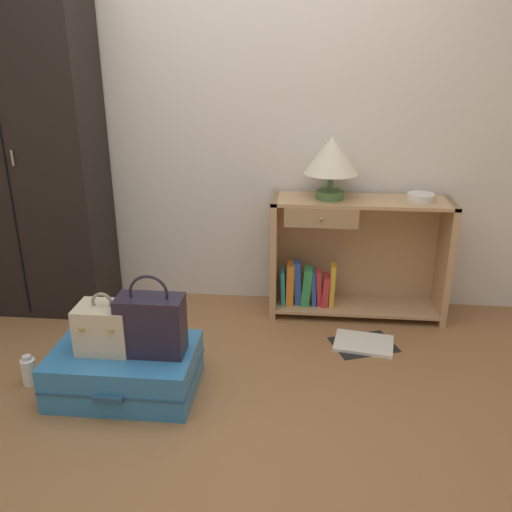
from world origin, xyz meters
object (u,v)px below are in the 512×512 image
at_px(bowl, 421,197).
at_px(wardrobe, 24,151).
at_px(open_book_on_floor, 364,344).
at_px(bookshelf, 349,258).
at_px(suitcase_large, 125,370).
at_px(bottle, 29,371).
at_px(handbag, 151,324).
at_px(table_lamp, 332,157).
at_px(train_case, 105,327).

bearing_deg(bowl, wardrobe, -178.49).
relative_size(wardrobe, open_book_on_floor, 4.90).
xyz_separation_m(bookshelf, bowl, (0.40, -0.01, 0.42)).
distance_m(suitcase_large, bottle, 0.52).
bearing_deg(handbag, table_lamp, 49.04).
bearing_deg(bowl, suitcase_large, -147.46).
bearing_deg(bottle, wardrobe, 110.61).
distance_m(wardrobe, bookshelf, 2.15).
bearing_deg(bowl, table_lamp, -178.69).
distance_m(table_lamp, bottle, 2.06).
distance_m(wardrobe, bottle, 1.39).
height_order(bookshelf, table_lamp, table_lamp).
bearing_deg(bottle, table_lamp, 32.51).
relative_size(wardrobe, bowl, 12.66).
xyz_separation_m(wardrobe, bottle, (0.35, -0.93, -0.97)).
distance_m(train_case, bottle, 0.52).
bearing_deg(suitcase_large, handbag, -3.60).
bearing_deg(bookshelf, bowl, -1.42).
bearing_deg(wardrobe, bookshelf, 2.09).
height_order(wardrobe, bookshelf, wardrobe).
bearing_deg(table_lamp, bottle, -147.49).
xyz_separation_m(table_lamp, open_book_on_floor, (0.22, -0.42, -1.02)).
bearing_deg(bowl, bookshelf, 178.58).
bearing_deg(train_case, handbag, -2.33).
distance_m(bowl, suitcase_large, 1.99).
height_order(handbag, open_book_on_floor, handbag).
height_order(train_case, bottle, train_case).
relative_size(bookshelf, table_lamp, 2.92).
relative_size(wardrobe, handbag, 5.05).
relative_size(suitcase_large, handbag, 1.74).
bearing_deg(open_book_on_floor, train_case, -156.66).
bearing_deg(table_lamp, train_case, -138.16).
bearing_deg(bookshelf, handbag, -134.74).
relative_size(suitcase_large, train_case, 2.33).
height_order(suitcase_large, bottle, suitcase_large).
xyz_separation_m(suitcase_large, open_book_on_floor, (1.25, 0.57, -0.11)).
distance_m(suitcase_large, train_case, 0.25).
bearing_deg(train_case, bottle, 179.01).
height_order(train_case, handbag, handbag).
height_order(bookshelf, suitcase_large, bookshelf).
xyz_separation_m(wardrobe, bowl, (2.44, 0.06, -0.25)).
xyz_separation_m(wardrobe, handbag, (1.03, -0.95, -0.65)).
xyz_separation_m(train_case, handbag, (0.24, -0.01, 0.03)).
height_order(table_lamp, handbag, table_lamp).
bearing_deg(open_book_on_floor, bottle, -162.22).
bearing_deg(bookshelf, bottle, -149.22).
relative_size(wardrobe, bottle, 12.66).
bearing_deg(suitcase_large, wardrobe, 132.81).
bearing_deg(bookshelf, table_lamp, -171.16).
bearing_deg(handbag, open_book_on_floor, 28.12).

